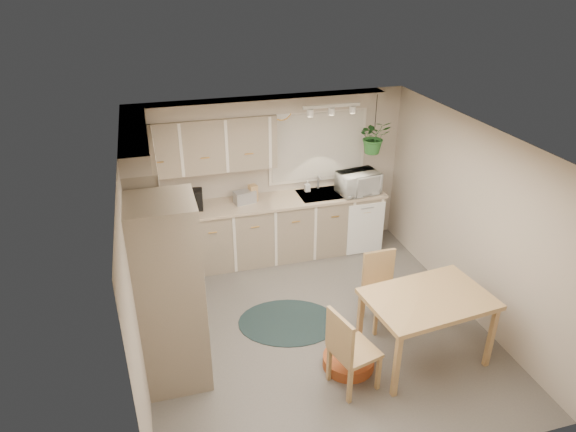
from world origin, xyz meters
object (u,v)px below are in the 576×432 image
(braided_rug, at_px, (288,322))
(pet_bed, at_px, (348,361))
(microwave, at_px, (358,180))
(chair_back, at_px, (384,292))
(dining_table, at_px, (424,328))
(chair_left, at_px, (355,349))

(braided_rug, bearing_deg, pet_bed, -64.72)
(pet_bed, bearing_deg, braided_rug, 115.28)
(pet_bed, xyz_separation_m, microwave, (1.08, 2.44, 1.07))
(chair_back, relative_size, pet_bed, 1.62)
(dining_table, bearing_deg, chair_left, -168.93)
(chair_left, height_order, chair_back, chair_left)
(chair_back, height_order, microwave, microwave)
(chair_back, xyz_separation_m, pet_bed, (-0.68, -0.60, -0.40))
(braided_rug, height_order, pet_bed, pet_bed)
(braided_rug, distance_m, pet_bed, 1.02)
(microwave, bearing_deg, braided_rug, -143.06)
(chair_left, relative_size, braided_rug, 0.77)
(pet_bed, bearing_deg, dining_table, -6.05)
(pet_bed, bearing_deg, chair_back, 41.12)
(dining_table, relative_size, pet_bed, 2.31)
(microwave, bearing_deg, chair_back, -110.41)
(dining_table, bearing_deg, chair_back, 103.54)
(chair_left, xyz_separation_m, braided_rug, (-0.38, 1.18, -0.48))
(pet_bed, distance_m, microwave, 2.88)
(braided_rug, distance_m, microwave, 2.43)
(dining_table, xyz_separation_m, pet_bed, (-0.85, 0.09, -0.35))
(braided_rug, relative_size, pet_bed, 2.19)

